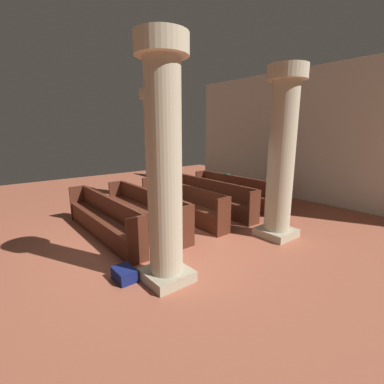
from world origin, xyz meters
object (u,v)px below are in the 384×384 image
object	(u,v)px
pew_row_4	(103,216)
kneeler_box_navy	(125,274)
pew_row_0	(235,190)
hymn_book	(227,174)
pew_row_2	(180,201)
pillar_far_side	(153,144)
pillar_aisle_rear	(164,164)
pew_row_3	(145,208)
lectern	(275,190)
pillar_aisle_side	(282,153)
pew_row_1	(210,195)

from	to	relation	value
pew_row_4	kneeler_box_navy	bearing A→B (deg)	-12.89
pew_row_0	hymn_book	world-z (taller)	hymn_book
pew_row_2	pillar_far_side	size ratio (longest dim) A/B	0.93
pew_row_0	pew_row_4	xyz separation A→B (m)	(0.00, -4.52, 0.00)
hymn_book	kneeler_box_navy	distance (m)	5.89
pew_row_4	pillar_aisle_rear	bearing A→B (deg)	1.65
pew_row_3	lectern	xyz separation A→B (m)	(0.79, 4.53, -0.05)
pew_row_4	pillar_aisle_rear	distance (m)	2.94
lectern	kneeler_box_navy	xyz separation A→B (m)	(1.31, -6.15, -0.35)
pew_row_2	pew_row_3	size ratio (longest dim) A/B	1.00
pew_row_2	pew_row_3	bearing A→B (deg)	-90.00
pew_row_4	pillar_far_side	xyz separation A→B (m)	(-2.50, 2.92, 1.47)
pillar_aisle_side	pillar_far_side	world-z (taller)	same
pillar_far_side	lectern	world-z (taller)	pillar_far_side
pillar_far_side	pillar_aisle_rear	bearing A→B (deg)	-29.43
hymn_book	pillar_aisle_rear	bearing A→B (deg)	-56.28
pillar_aisle_side	lectern	xyz separation A→B (m)	(-1.76, 2.47, -1.52)
pillar_aisle_rear	pew_row_3	bearing A→B (deg)	157.48
pillar_aisle_side	pillar_far_side	xyz separation A→B (m)	(-5.05, -0.27, 0.00)
pew_row_2	kneeler_box_navy	bearing A→B (deg)	-52.49
pew_row_1	pew_row_4	bearing A→B (deg)	-90.00
pew_row_0	lectern	size ratio (longest dim) A/B	3.26
pew_row_0	pew_row_4	size ratio (longest dim) A/B	1.00
pew_row_4	pillar_aisle_side	world-z (taller)	pillar_aisle_side
pillar_aisle_rear	kneeler_box_navy	bearing A→B (deg)	-128.67
pew_row_1	pew_row_3	distance (m)	2.26
pew_row_0	pew_row_1	world-z (taller)	same
kneeler_box_navy	pew_row_1	bearing A→B (deg)	118.52
kneeler_box_navy	pew_row_3	bearing A→B (deg)	142.55
pew_row_3	pillar_aisle_rear	world-z (taller)	pillar_aisle_rear
pew_row_1	lectern	xyz separation A→B (m)	(0.79, 2.27, -0.05)
pillar_far_side	hymn_book	size ratio (longest dim) A/B	20.82
pew_row_4	lectern	world-z (taller)	lectern
pew_row_1	pew_row_2	distance (m)	1.13
pillar_aisle_side	hymn_book	bearing A→B (deg)	153.83
lectern	pillar_aisle_side	bearing A→B (deg)	-54.62
pew_row_4	lectern	bearing A→B (deg)	82.04
pew_row_2	pillar_far_side	bearing A→B (deg)	165.19
pew_row_1	hymn_book	distance (m)	1.49
hymn_book	lectern	bearing A→B (deg)	35.49
pew_row_0	pillar_aisle_rear	bearing A→B (deg)	-60.19
pew_row_1	kneeler_box_navy	distance (m)	4.43
pew_row_0	pillar_aisle_rear	xyz separation A→B (m)	(2.55, -4.45, 1.47)
pew_row_2	pew_row_4	size ratio (longest dim) A/B	1.00
pillar_far_side	kneeler_box_navy	bearing A→B (deg)	-36.47
pew_row_3	kneeler_box_navy	distance (m)	2.68
pew_row_2	lectern	size ratio (longest dim) A/B	3.26
pillar_aisle_rear	hymn_book	world-z (taller)	pillar_aisle_rear
pew_row_4	hymn_book	xyz separation A→B (m)	(-0.55, 4.71, 0.44)
pew_row_3	pillar_aisle_rear	xyz separation A→B (m)	(2.55, -1.06, 1.47)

